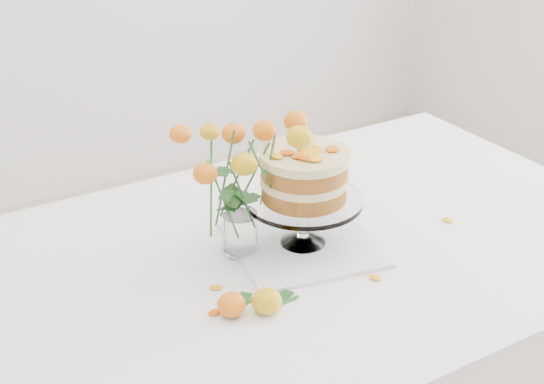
# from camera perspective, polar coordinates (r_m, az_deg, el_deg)

# --- Properties ---
(table) EXTENTS (1.43, 0.93, 0.76)m
(table) POSITION_cam_1_polar(r_m,az_deg,el_deg) (1.65, 3.17, -6.15)
(table) COLOR tan
(table) RESTS_ON ground
(napkin) EXTENTS (0.33, 0.33, 0.01)m
(napkin) POSITION_cam_1_polar(r_m,az_deg,el_deg) (1.58, 2.34, -3.95)
(napkin) COLOR white
(napkin) RESTS_ON table
(cake_stand) EXTENTS (0.24, 0.24, 0.21)m
(cake_stand) POSITION_cam_1_polar(r_m,az_deg,el_deg) (1.51, 2.44, 0.90)
(cake_stand) COLOR white
(cake_stand) RESTS_ON napkin
(rose_vase) EXTENTS (0.30, 0.30, 0.35)m
(rose_vase) POSITION_cam_1_polar(r_m,az_deg,el_deg) (1.46, -2.53, 2.34)
(rose_vase) COLOR white
(rose_vase) RESTS_ON table
(loose_rose_near) EXTENTS (0.10, 0.06, 0.05)m
(loose_rose_near) POSITION_cam_1_polar(r_m,az_deg,el_deg) (1.38, -0.38, -8.20)
(loose_rose_near) COLOR yellow
(loose_rose_near) RESTS_ON table
(loose_rose_far) EXTENTS (0.09, 0.05, 0.04)m
(loose_rose_far) POSITION_cam_1_polar(r_m,az_deg,el_deg) (1.37, -3.08, -8.47)
(loose_rose_far) COLOR #DC630A
(loose_rose_far) RESTS_ON table
(stray_petal_a) EXTENTS (0.03, 0.02, 0.00)m
(stray_petal_a) POSITION_cam_1_polar(r_m,az_deg,el_deg) (1.47, 1.54, -6.55)
(stray_petal_a) COLOR #FFA710
(stray_petal_a) RESTS_ON table
(stray_petal_b) EXTENTS (0.03, 0.02, 0.00)m
(stray_petal_b) POSITION_cam_1_polar(r_m,az_deg,el_deg) (1.50, 5.62, -6.16)
(stray_petal_b) COLOR #FFA710
(stray_petal_b) RESTS_ON table
(stray_petal_c) EXTENTS (0.03, 0.02, 0.00)m
(stray_petal_c) POSITION_cam_1_polar(r_m,az_deg,el_deg) (1.49, 7.78, -6.42)
(stray_petal_c) COLOR #FFA710
(stray_petal_c) RESTS_ON table
(stray_petal_d) EXTENTS (0.03, 0.02, 0.00)m
(stray_petal_d) POSITION_cam_1_polar(r_m,az_deg,el_deg) (1.45, -4.24, -7.18)
(stray_petal_d) COLOR #FFA710
(stray_petal_d) RESTS_ON table
(stray_petal_e) EXTENTS (0.03, 0.02, 0.00)m
(stray_petal_e) POSITION_cam_1_polar(r_m,az_deg,el_deg) (1.39, -4.38, -9.04)
(stray_petal_e) COLOR #FFA710
(stray_petal_e) RESTS_ON table
(stray_petal_f) EXTENTS (0.03, 0.02, 0.00)m
(stray_petal_f) POSITION_cam_1_polar(r_m,az_deg,el_deg) (1.72, 13.08, -2.09)
(stray_petal_f) COLOR #FFA710
(stray_petal_f) RESTS_ON table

